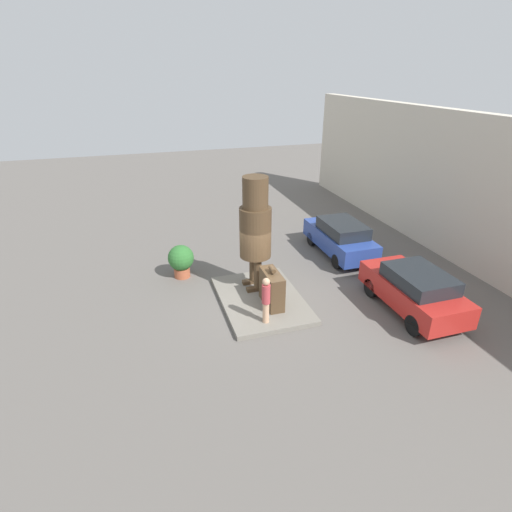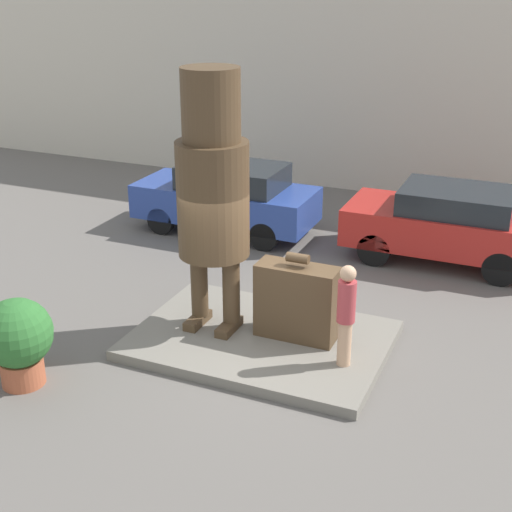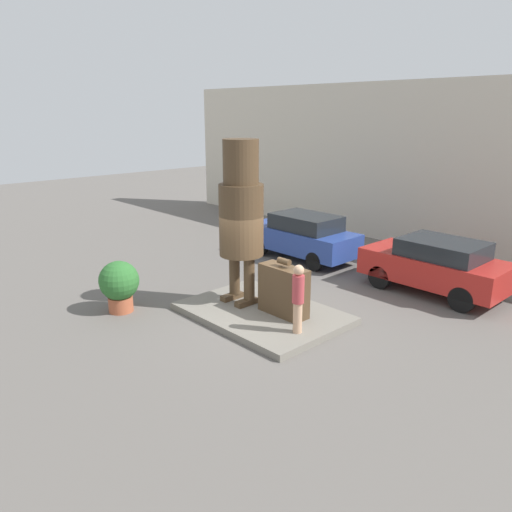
% 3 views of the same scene
% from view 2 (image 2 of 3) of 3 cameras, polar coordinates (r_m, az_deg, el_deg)
% --- Properties ---
extents(ground_plane, '(60.00, 60.00, 0.00)m').
position_cam_2_polar(ground_plane, '(11.83, 0.38, -7.10)').
color(ground_plane, '#605B56').
extents(pedestal, '(4.08, 2.88, 0.17)m').
position_cam_2_polar(pedestal, '(11.79, 0.38, -6.74)').
color(pedestal, slate).
rests_on(pedestal, ground_plane).
extents(building_backdrop, '(28.00, 0.60, 6.19)m').
position_cam_2_polar(building_backdrop, '(19.40, 11.55, 13.84)').
color(building_backdrop, beige).
rests_on(building_backdrop, ground_plane).
extents(statue_figure, '(1.15, 1.15, 4.25)m').
position_cam_2_polar(statue_figure, '(11.16, -3.49, 5.86)').
color(statue_figure, '#4C3823').
rests_on(statue_figure, pedestal).
extents(giant_suitcase, '(1.31, 0.52, 1.46)m').
position_cam_2_polar(giant_suitcase, '(11.47, 3.28, -3.64)').
color(giant_suitcase, '#4C3823').
rests_on(giant_suitcase, pedestal).
extents(tourist, '(0.28, 0.28, 1.63)m').
position_cam_2_polar(tourist, '(10.62, 7.22, -4.44)').
color(tourist, tan).
rests_on(tourist, pedestal).
extents(parked_car_blue, '(4.16, 1.71, 1.62)m').
position_cam_2_polar(parked_car_blue, '(16.47, -2.32, 4.77)').
color(parked_car_blue, '#284293').
rests_on(parked_car_blue, ground_plane).
extents(parked_car_red, '(4.03, 1.82, 1.60)m').
position_cam_2_polar(parked_car_red, '(15.27, 15.02, 2.60)').
color(parked_car_red, '#B2231E').
rests_on(parked_car_red, ground_plane).
extents(planter_pot, '(1.04, 1.04, 1.37)m').
position_cam_2_polar(planter_pot, '(11.01, -18.51, -6.24)').
color(planter_pot, '#AD5638').
rests_on(planter_pot, ground_plane).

